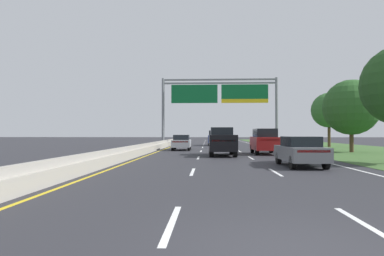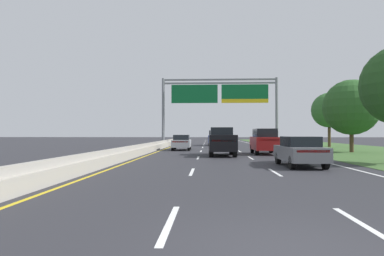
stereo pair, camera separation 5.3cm
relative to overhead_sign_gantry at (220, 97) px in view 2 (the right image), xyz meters
The scene contains 12 objects.
ground_plane 8.21m from the overhead_sign_gantry, 93.34° to the right, with size 220.00×220.00×0.00m, color #2B2B30.
lane_striping 8.50m from the overhead_sign_gantry, 93.07° to the right, with size 11.96×106.00×0.01m.
grass_verge_right 15.92m from the overhead_sign_gantry, 20.63° to the right, with size 14.00×110.00×0.02m, color #3D602D.
median_barrier_concrete 10.51m from the overhead_sign_gantry, 143.32° to the right, with size 0.60×110.00×0.85m.
overhead_sign_gantry is the anchor object (origin of this frame).
pickup_truck_black 18.86m from the overhead_sign_gantry, 91.18° to the right, with size 2.05×5.42×2.20m.
car_blue_centre_lane_suv 7.13m from the overhead_sign_gantry, 96.33° to the left, with size 1.91×4.70×2.11m.
car_grey_right_lane_sedan 27.62m from the overhead_sign_gantry, 82.83° to the right, with size 1.93×4.44×1.57m.
car_silver_left_lane_sedan 11.79m from the overhead_sign_gantry, 113.78° to the right, with size 1.88×4.43×1.57m.
car_red_right_lane_suv 17.21m from the overhead_sign_gantry, 78.64° to the right, with size 1.93×4.71×2.11m.
roadside_tree_mid 17.57m from the overhead_sign_gantry, 48.52° to the right, with size 5.02×5.02×6.61m.
roadside_tree_far 13.90m from the overhead_sign_gantry, ahead, with size 4.39×4.39×6.84m.
Camera 2 is at (-1.08, -5.30, 1.75)m, focal length 32.81 mm.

